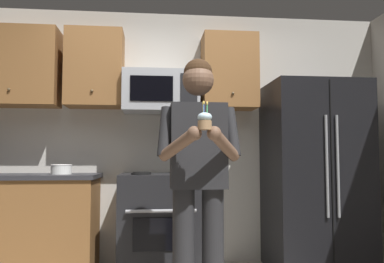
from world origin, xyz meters
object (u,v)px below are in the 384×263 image
at_px(person, 198,169).
at_px(oven_range, 160,223).
at_px(microwave, 161,92).
at_px(bowl_large_white, 61,169).
at_px(cupcake, 205,121).
at_px(refrigerator, 315,175).

bearing_deg(person, oven_range, 102.59).
xyz_separation_m(microwave, bowl_large_white, (-0.91, -0.12, -0.75)).
distance_m(bowl_large_white, cupcake, 1.83).
relative_size(oven_range, refrigerator, 0.52).
bearing_deg(microwave, bowl_large_white, -172.28).
distance_m(refrigerator, cupcake, 1.89).
bearing_deg(oven_range, cupcake, -80.33).
bearing_deg(refrigerator, cupcake, -133.22).
height_order(oven_range, refrigerator, refrigerator).
bearing_deg(person, refrigerator, 38.80).
relative_size(refrigerator, bowl_large_white, 9.35).
bearing_deg(refrigerator, bowl_large_white, 179.18).
height_order(person, cupcake, person).
relative_size(bowl_large_white, person, 0.11).
height_order(oven_range, bowl_large_white, bowl_large_white).
distance_m(person, cupcake, 0.44).
height_order(microwave, person, microwave).
distance_m(microwave, person, 1.40).
xyz_separation_m(person, cupcake, (0.00, -0.33, 0.30)).
bearing_deg(cupcake, oven_range, 99.67).
bearing_deg(cupcake, bowl_large_white, 129.81).
bearing_deg(microwave, cupcake, -81.09).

